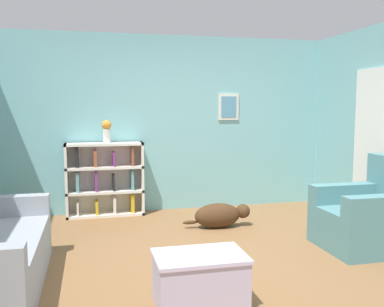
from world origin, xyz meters
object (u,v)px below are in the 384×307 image
at_px(coffee_table, 200,278).
at_px(dog, 220,215).
at_px(recliner_chair, 371,217).
at_px(bookshelf, 105,180).
at_px(vase, 107,130).

xyz_separation_m(coffee_table, dog, (0.79, 2.04, -0.06)).
bearing_deg(dog, recliner_chair, -39.79).
height_order(bookshelf, coffee_table, bookshelf).
bearing_deg(recliner_chair, dog, 140.21).
bearing_deg(coffee_table, dog, 68.82).
bearing_deg(recliner_chair, coffee_table, -157.65).
relative_size(bookshelf, dog, 1.22).
distance_m(bookshelf, recliner_chair, 3.52).
distance_m(recliner_chair, coffee_table, 2.35).
relative_size(bookshelf, vase, 3.40).
distance_m(bookshelf, dog, 1.76).
height_order(recliner_chair, dog, recliner_chair).
xyz_separation_m(bookshelf, recliner_chair, (2.80, -2.13, -0.16)).
height_order(coffee_table, dog, coffee_table).
bearing_deg(coffee_table, bookshelf, 101.66).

